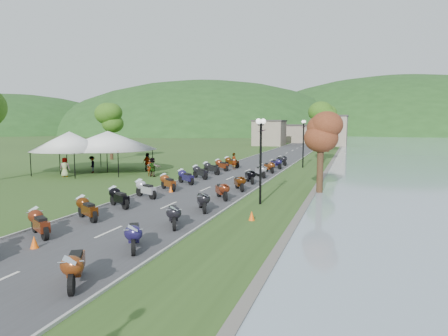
% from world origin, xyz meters
% --- Properties ---
extents(road, '(7.00, 120.00, 0.02)m').
position_xyz_m(road, '(0.00, 40.00, 0.01)').
color(road, '#3D3D40').
rests_on(road, ground).
extents(hills_backdrop, '(360.00, 120.00, 76.00)m').
position_xyz_m(hills_backdrop, '(0.00, 200.00, 0.00)').
color(hills_backdrop, '#285621').
rests_on(hills_backdrop, ground).
extents(far_building, '(18.00, 16.00, 5.00)m').
position_xyz_m(far_building, '(-2.00, 85.00, 2.50)').
color(far_building, gray).
rests_on(far_building, ground).
extents(moto_row_left, '(2.60, 42.06, 1.10)m').
position_xyz_m(moto_row_left, '(-2.36, 16.13, 0.55)').
color(moto_row_left, '#331411').
rests_on(moto_row_left, ground).
extents(moto_row_right, '(2.60, 37.56, 1.10)m').
position_xyz_m(moto_row_right, '(2.37, 22.33, 0.55)').
color(moto_row_right, '#331411').
rests_on(moto_row_right, ground).
extents(vendor_tent_main, '(6.28, 6.28, 4.00)m').
position_xyz_m(vendor_tent_main, '(-12.72, 28.68, 2.00)').
color(vendor_tent_main, white).
rests_on(vendor_tent_main, ground).
extents(vendor_tent_side, '(4.75, 4.75, 4.00)m').
position_xyz_m(vendor_tent_side, '(-15.03, 25.97, 2.00)').
color(vendor_tent_side, white).
rests_on(vendor_tent_side, ground).
extents(tree_lakeside, '(2.29, 2.29, 6.36)m').
position_xyz_m(tree_lakeside, '(7.99, 23.23, 3.18)').
color(tree_lakeside, '#3D731C').
rests_on(tree_lakeside, ground).
extents(pedestrian_a, '(0.71, 0.66, 1.58)m').
position_xyz_m(pedestrian_a, '(-7.28, 27.13, 0.00)').
color(pedestrian_a, slate).
rests_on(pedestrian_a, ground).
extents(pedestrian_b, '(0.90, 0.59, 1.71)m').
position_xyz_m(pedestrian_b, '(-10.04, 31.54, 0.00)').
color(pedestrian_b, slate).
rests_on(pedestrian_b, ground).
extents(pedestrian_c, '(0.90, 1.12, 1.62)m').
position_xyz_m(pedestrian_c, '(-13.78, 27.50, 0.00)').
color(pedestrian_c, slate).
rests_on(pedestrian_c, ground).
extents(traffic_cone_near, '(0.33, 0.33, 0.51)m').
position_xyz_m(traffic_cone_near, '(-1.37, 7.11, 0.25)').
color(traffic_cone_near, '#F2590C').
rests_on(traffic_cone_near, ground).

